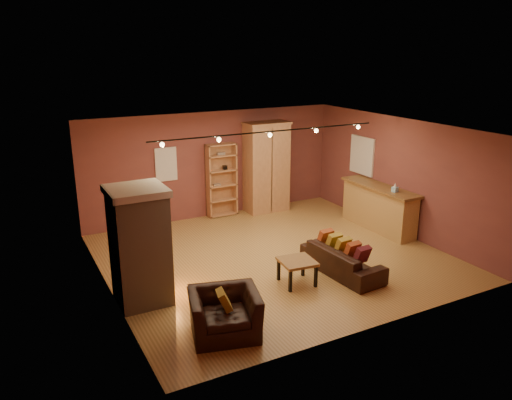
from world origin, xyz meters
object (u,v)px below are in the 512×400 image
armoire (266,167)px  bar_counter (379,207)px  coffee_table (297,264)px  bookcase (221,179)px  armchair (224,307)px  fireplace (140,246)px  loveseat (342,255)px

armoire → bar_counter: armoire is taller
armoire → coffee_table: 4.65m
bookcase → armoire: armoire is taller
armchair → coffee_table: (1.96, 0.96, -0.06)m
fireplace → bar_counter: (6.24, 0.92, -0.50)m
fireplace → bookcase: bearing=49.5°
bookcase → armchair: 5.94m
fireplace → bar_counter: fireplace is taller
loveseat → armchair: armchair is taller
armchair → armoire: bearing=70.2°
fireplace → bookcase: 4.93m
loveseat → fireplace: bearing=75.2°
loveseat → armchair: size_ratio=1.53×
bookcase → coffee_table: bearing=-95.1°
loveseat → armchair: bearing=103.3°
bar_counter → armchair: bearing=-154.3°
loveseat → coffee_table: loveseat is taller
bookcase → bar_counter: 4.17m
fireplace → armoire: bearing=38.3°
armoire → loveseat: (-0.61, -4.27, -0.86)m
fireplace → bar_counter: bearing=8.4°
armoire → armchair: size_ratio=2.00×
armchair → fireplace: bearing=131.7°
armoire → loveseat: bearing=-98.1°
loveseat → armchair: (-3.03, -0.95, 0.10)m
fireplace → armchair: bearing=-63.5°
armoire → loveseat: armoire is taller
bar_counter → armchair: size_ratio=1.87×
fireplace → coffee_table: bearing=-14.4°
bookcase → bar_counter: bookcase is taller
fireplace → armchair: fireplace is taller
bookcase → armoire: 1.31m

